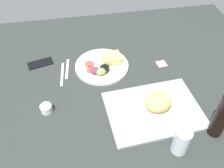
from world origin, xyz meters
The scene contains 11 objects.
ground_plane centered at (0.00, 0.00, -1.50)cm, with size 190.00×150.00×3.00cm, color #282D2B.
serving_tray centered at (-15.30, 21.08, 0.80)cm, with size 45.00×33.00×1.60cm, color gray.
bread_plate_near centered at (-16.70, 21.44, 5.75)cm, with size 20.33×20.33×10.13cm.
plate_with_salad centered at (4.02, -15.11, 1.62)cm, with size 30.91×30.91×5.40cm.
drinking_glass centered at (-19.73, 42.98, 6.54)cm, with size 6.84×6.84×13.09cm, color silver.
soda_bottle centered at (-38.92, 37.50, 11.69)cm, with size 6.40×6.40×23.39cm, color black.
espresso_cup centered at (35.95, 11.75, 2.00)cm, with size 5.60×5.60×4.00cm, color silver.
fork centered at (24.67, -17.52, 0.25)cm, with size 17.00×1.40×0.50cm, color #B7B7BC.
knife centered at (27.67, -13.52, 0.25)cm, with size 19.00×1.40×0.50cm, color #B7B7BC.
cell_phone centered at (40.06, -25.02, 0.40)cm, with size 14.40×7.20×0.80cm, color black.
sticky_note centered at (-30.54, -12.21, 0.06)cm, with size 5.60×5.60×0.12cm, color pink.
Camera 1 is at (17.75, 90.23, 94.33)cm, focal length 39.01 mm.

